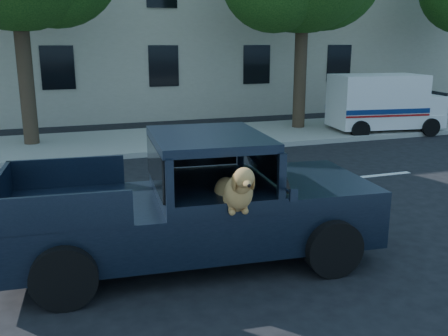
# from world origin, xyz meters

# --- Properties ---
(ground) EXTENTS (120.00, 120.00, 0.00)m
(ground) POSITION_xyz_m (0.00, 0.00, 0.00)
(ground) COLOR black
(ground) RESTS_ON ground
(far_sidewalk) EXTENTS (60.00, 4.00, 0.15)m
(far_sidewalk) POSITION_xyz_m (0.00, 9.20, 0.07)
(far_sidewalk) COLOR gray
(far_sidewalk) RESTS_ON ground
(lane_stripes) EXTENTS (21.60, 0.14, 0.01)m
(lane_stripes) POSITION_xyz_m (2.00, 3.40, 0.01)
(lane_stripes) COLOR silver
(lane_stripes) RESTS_ON ground
(building_main) EXTENTS (26.00, 6.00, 9.00)m
(building_main) POSITION_xyz_m (3.00, 16.50, 4.50)
(building_main) COLOR beige
(building_main) RESTS_ON ground
(pickup_truck) EXTENTS (5.36, 2.89, 1.86)m
(pickup_truck) POSITION_xyz_m (-1.70, 0.33, 0.63)
(pickup_truck) COLOR black
(pickup_truck) RESTS_ON ground
(mail_truck) EXTENTS (3.93, 2.32, 2.05)m
(mail_truck) POSITION_xyz_m (7.51, 8.17, 0.89)
(mail_truck) COLOR silver
(mail_truck) RESTS_ON ground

